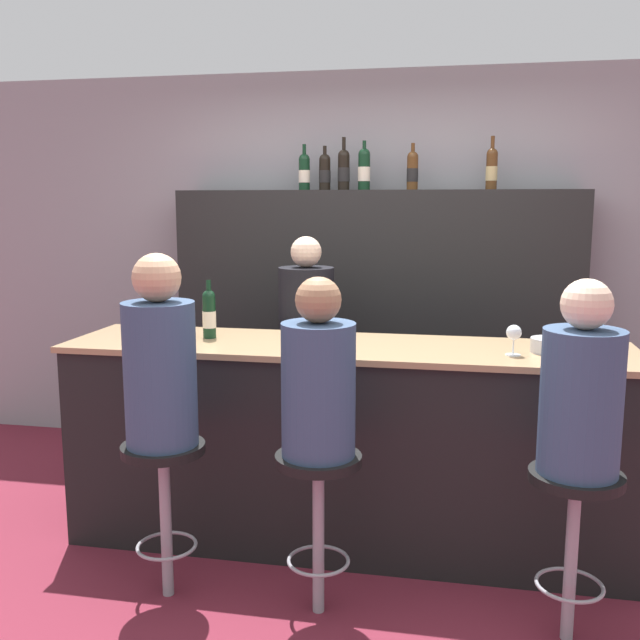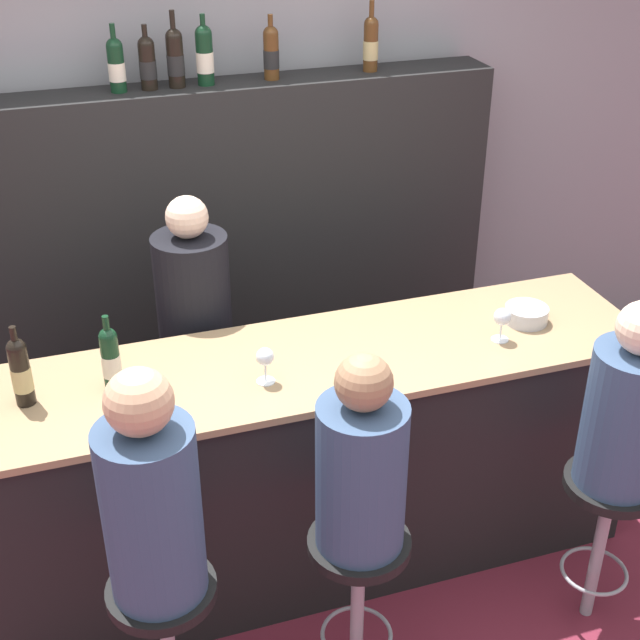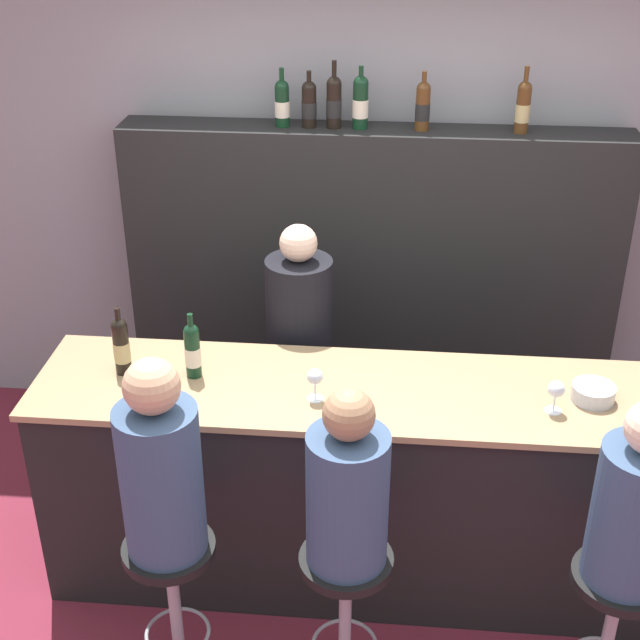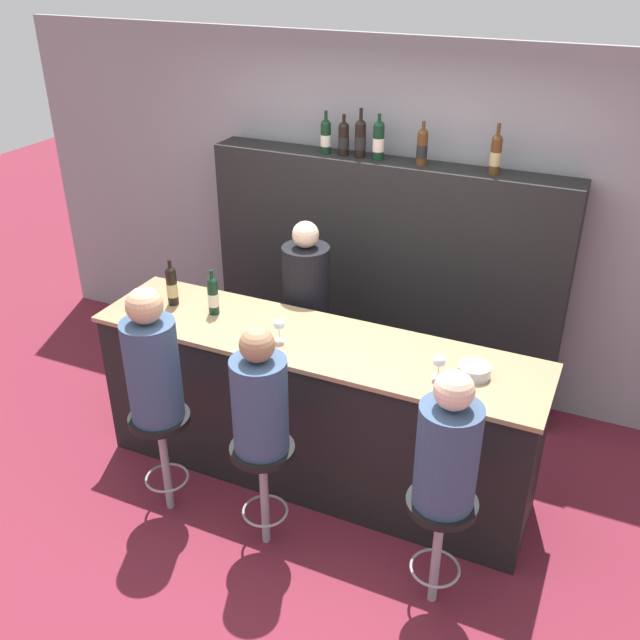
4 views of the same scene
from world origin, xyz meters
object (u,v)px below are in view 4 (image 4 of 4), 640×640
bar_stool_left (162,437)px  bar_stool_middle (263,469)px  wine_bottle_backbar_2 (360,138)px  wine_bottle_backbar_4 (422,146)px  wine_bottle_backbar_5 (496,154)px  wine_glass_0 (279,326)px  bar_stool_right (440,524)px  guest_seated_left (152,363)px  wine_bottle_backbar_0 (326,136)px  guest_seated_right (448,449)px  guest_seated_middle (260,398)px  wine_bottle_counter_1 (213,295)px  metal_bowl (474,371)px  bartender (307,333)px  wine_glass_1 (439,362)px  wine_bottle_backbar_3 (379,140)px  wine_bottle_backbar_1 (344,138)px  wine_bottle_counter_0 (172,285)px

bar_stool_left → bar_stool_middle: size_ratio=1.00×
wine_bottle_backbar_2 → bar_stool_left: size_ratio=0.48×
wine_bottle_backbar_4 → wine_bottle_backbar_5: 0.49m
wine_glass_0 → bar_stool_right: size_ratio=0.21×
wine_bottle_backbar_5 → guest_seated_left: size_ratio=0.40×
wine_bottle_backbar_0 → bar_stool_left: 2.34m
bar_stool_left → guest_seated_right: guest_seated_right is taller
wine_bottle_backbar_2 → guest_seated_middle: wine_bottle_backbar_2 is taller
wine_bottle_counter_1 → guest_seated_right: 1.87m
metal_bowl → bartender: (-1.29, 0.56, -0.36)m
wine_glass_1 → bar_stool_left: (-1.49, -0.56, -0.59)m
bar_stool_right → wine_bottle_backbar_5: bearing=98.8°
bar_stool_middle → bar_stool_right: (1.02, 0.00, 0.00)m
wine_bottle_backbar_0 → bartender: (0.15, -0.66, -1.22)m
wine_glass_0 → wine_bottle_backbar_0: bearing=102.5°
wine_bottle_backbar_3 → bar_stool_middle: (0.07, -1.88, -1.40)m
wine_bottle_backbar_1 → wine_bottle_backbar_2: wine_bottle_backbar_2 is taller
wine_bottle_backbar_5 → guest_seated_middle: bearing=-111.2°
guest_seated_left → wine_bottle_backbar_2: bearing=75.6°
wine_bottle_backbar_1 → bartender: bearing=-88.7°
wine_bottle_counter_0 → wine_bottle_backbar_2: wine_bottle_backbar_2 is taller
wine_bottle_backbar_4 → bar_stool_left: (-0.93, -1.88, -1.39)m
wine_bottle_backbar_0 → guest_seated_middle: wine_bottle_backbar_0 is taller
bar_stool_right → wine_bottle_backbar_0: bearing=128.3°
wine_bottle_backbar_4 → guest_seated_right: size_ratio=0.39×
wine_bottle_backbar_4 → bartender: 1.49m
wine_bottle_backbar_1 → metal_bowl: (1.31, -1.22, -0.86)m
wine_bottle_backbar_3 → guest_seated_left: 2.16m
wine_bottle_counter_0 → wine_glass_1: (1.83, -0.14, -0.03)m
bar_stool_right → bar_stool_left: bearing=180.0°
wine_bottle_backbar_2 → bar_stool_right: bearing=-56.9°
bartender → metal_bowl: bearing=-23.5°
guest_seated_left → guest_seated_middle: 0.69m
wine_bottle_backbar_5 → wine_glass_1: wine_bottle_backbar_5 is taller
wine_bottle_backbar_2 → metal_bowl: bearing=-45.8°
wine_bottle_backbar_5 → bar_stool_right: (0.29, -1.88, -1.40)m
wine_bottle_backbar_4 → bar_stool_right: 2.46m
wine_bottle_backbar_1 → wine_bottle_backbar_4: bearing=0.0°
wine_glass_0 → wine_bottle_backbar_1: bearing=96.8°
wine_bottle_counter_0 → guest_seated_left: guest_seated_left is taller
guest_seated_right → guest_seated_middle: bearing=180.0°
metal_bowl → guest_seated_left: 1.79m
wine_bottle_counter_0 → wine_bottle_backbar_4: size_ratio=1.08×
wine_bottle_backbar_1 → guest_seated_right: (1.35, -1.88, -0.90)m
wine_bottle_backbar_0 → wine_bottle_backbar_1: 0.14m
wine_glass_1 → guest_seated_middle: bearing=-145.2°
wine_bottle_backbar_2 → wine_glass_1: (1.01, -1.32, -0.81)m
wine_bottle_counter_0 → wine_bottle_counter_1: size_ratio=1.04×
bar_stool_right → wine_bottle_backbar_1: bearing=125.7°
wine_bottle_counter_1 → wine_glass_1: bearing=-5.1°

